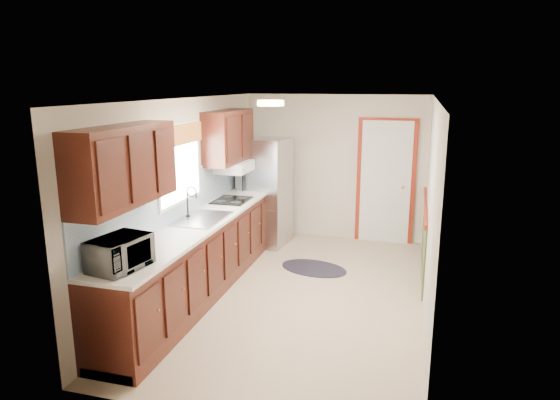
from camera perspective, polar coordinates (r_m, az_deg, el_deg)
The scene contains 8 objects.
room_shell at distance 5.98m, azimuth 2.27°, elevation -0.13°, with size 3.20×5.20×2.52m.
kitchen_run at distance 6.21m, azimuth -9.57°, elevation -3.51°, with size 0.63×4.00×2.20m.
back_wall_trim at distance 8.06m, azimuth 12.83°, elevation 0.80°, with size 1.12×2.30×2.08m.
ceiling_fixture at distance 5.71m, azimuth -1.08°, elevation 11.01°, with size 0.30×0.30×0.06m, color #FFD88C.
microwave at distance 4.73m, azimuth -17.87°, elevation -5.42°, with size 0.54×0.30×0.36m, color white.
refrigerator at distance 8.06m, azimuth -1.75°, elevation 0.95°, with size 0.79×0.76×1.73m.
rug at distance 7.19m, azimuth 3.88°, elevation -7.78°, with size 0.98×0.63×0.01m, color black.
cooktop at distance 7.14m, azimuth -5.55°, elevation -0.03°, with size 0.47×0.56×0.02m, color black.
Camera 1 is at (1.34, -5.66, 2.59)m, focal length 32.00 mm.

